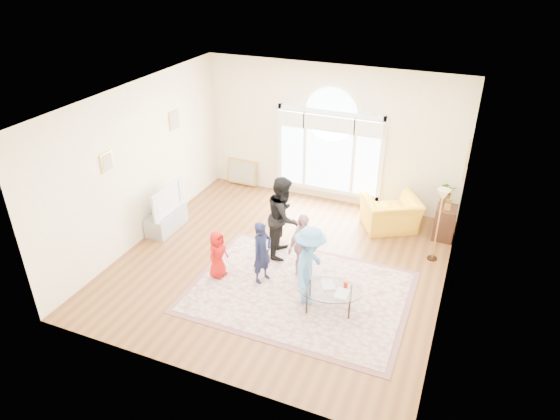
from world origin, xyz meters
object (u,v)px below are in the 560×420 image
at_px(coffee_table, 330,290).
at_px(armchair, 390,214).
at_px(area_rug, 299,292).
at_px(tv_console, 166,220).
at_px(television, 164,199).

xyz_separation_m(coffee_table, armchair, (0.39, 3.05, -0.04)).
xyz_separation_m(area_rug, armchair, (1.02, 2.82, 0.35)).
height_order(area_rug, tv_console, tv_console).
bearing_deg(armchair, coffee_table, 52.38).
xyz_separation_m(area_rug, coffee_table, (0.62, -0.24, 0.39)).
bearing_deg(area_rug, coffee_table, -20.96).
relative_size(area_rug, coffee_table, 2.96).
height_order(tv_console, coffee_table, coffee_table).
xyz_separation_m(tv_console, television, (0.01, -0.00, 0.52)).
bearing_deg(area_rug, television, 164.08).
distance_m(area_rug, television, 3.60).
relative_size(area_rug, armchair, 3.23).
xyz_separation_m(tv_console, coffee_table, (4.03, -1.21, 0.19)).
height_order(tv_console, armchair, armchair).
xyz_separation_m(area_rug, tv_console, (-3.40, 0.97, 0.20)).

